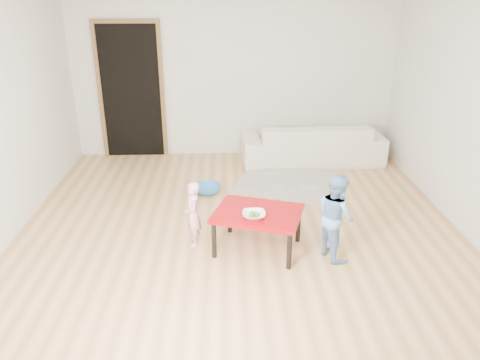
{
  "coord_description": "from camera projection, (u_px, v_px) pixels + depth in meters",
  "views": [
    {
      "loc": [
        -0.16,
        -4.8,
        2.59
      ],
      "look_at": [
        0.0,
        -0.2,
        0.65
      ],
      "focal_mm": 35.0,
      "sensor_mm": 36.0,
      "label": 1
    }
  ],
  "objects": [
    {
      "name": "floor",
      "position": [
        239.0,
        225.0,
        5.44
      ],
      "size": [
        5.0,
        5.0,
        0.01
      ],
      "primitive_type": "cube",
      "color": "#A97E48",
      "rests_on": "ground"
    },
    {
      "name": "back_wall",
      "position": [
        234.0,
        74.0,
        7.23
      ],
      "size": [
        5.0,
        0.02,
        2.6
      ],
      "primitive_type": "cube",
      "color": "silver",
      "rests_on": "floor"
    },
    {
      "name": "right_wall",
      "position": [
        472.0,
        114.0,
        5.01
      ],
      "size": [
        0.02,
        5.0,
        2.6
      ],
      "primitive_type": "cube",
      "color": "silver",
      "rests_on": "floor"
    },
    {
      "name": "doorway",
      "position": [
        132.0,
        92.0,
        7.27
      ],
      "size": [
        1.02,
        0.08,
        2.11
      ],
      "primitive_type": null,
      "color": "brown",
      "rests_on": "back_wall"
    },
    {
      "name": "sofa",
      "position": [
        312.0,
        143.0,
        7.24
      ],
      "size": [
        2.19,
        0.95,
        0.63
      ],
      "primitive_type": "imported",
      "rotation": [
        0.0,
        0.0,
        3.19
      ],
      "color": "silver",
      "rests_on": "floor"
    },
    {
      "name": "cushion",
      "position": [
        300.0,
        136.0,
        7.03
      ],
      "size": [
        0.54,
        0.5,
        0.13
      ],
      "primitive_type": "cube",
      "rotation": [
        0.0,
        0.0,
        0.2
      ],
      "color": "orange",
      "rests_on": "sofa"
    },
    {
      "name": "red_table",
      "position": [
        258.0,
        231.0,
        4.86
      ],
      "size": [
        1.03,
        0.88,
        0.43
      ],
      "primitive_type": null,
      "rotation": [
        0.0,
        0.0,
        -0.31
      ],
      "color": "#96080C",
      "rests_on": "floor"
    },
    {
      "name": "bowl",
      "position": [
        254.0,
        215.0,
        4.65
      ],
      "size": [
        0.23,
        0.23,
        0.06
      ],
      "primitive_type": "imported",
      "color": "white",
      "rests_on": "red_table"
    },
    {
      "name": "broccoli",
      "position": [
        254.0,
        215.0,
        4.65
      ],
      "size": [
        0.12,
        0.12,
        0.06
      ],
      "primitive_type": null,
      "color": "#2D5919",
      "rests_on": "red_table"
    },
    {
      "name": "child_pink",
      "position": [
        193.0,
        214.0,
        4.91
      ],
      "size": [
        0.22,
        0.29,
        0.71
      ],
      "primitive_type": "imported",
      "rotation": [
        0.0,
        0.0,
        -1.38
      ],
      "color": "pink",
      "rests_on": "floor"
    },
    {
      "name": "child_blue",
      "position": [
        336.0,
        216.0,
        4.67
      ],
      "size": [
        0.46,
        0.52,
        0.89
      ],
      "primitive_type": "imported",
      "rotation": [
        0.0,
        0.0,
        1.91
      ],
      "color": "#5898CB",
      "rests_on": "floor"
    },
    {
      "name": "basin",
      "position": [
        208.0,
        189.0,
        6.24
      ],
      "size": [
        0.36,
        0.36,
        0.11
      ],
      "primitive_type": "imported",
      "color": "#3279BF",
      "rests_on": "floor"
    },
    {
      "name": "blanket",
      "position": [
        287.0,
        182.0,
        6.52
      ],
      "size": [
        1.56,
        1.44,
        0.06
      ],
      "primitive_type": null,
      "rotation": [
        0.0,
        0.0,
        -0.38
      ],
      "color": "#B7B1A1",
      "rests_on": "floor"
    }
  ]
}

